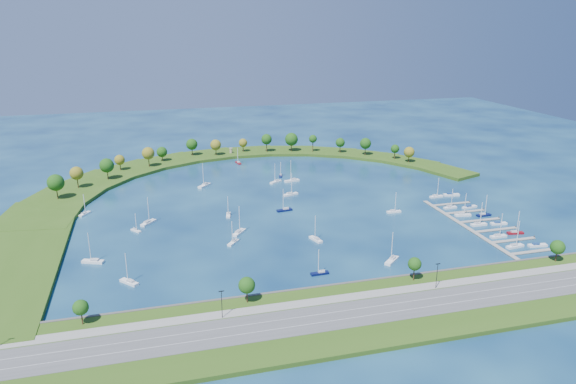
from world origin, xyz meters
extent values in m
plane|color=#082048|center=(0.00, 0.00, 0.00)|extent=(700.00, 700.00, 0.00)
cube|color=#315216|center=(0.00, -124.00, 0.80)|extent=(420.00, 42.00, 1.60)
cube|color=#474442|center=(0.00, -102.50, 0.90)|extent=(420.00, 1.20, 1.80)
cube|color=#515154|center=(0.00, -124.00, 1.66)|extent=(420.00, 16.00, 0.12)
cube|color=gray|center=(0.00, -113.00, 1.66)|extent=(420.00, 5.00, 0.12)
cube|color=silver|center=(0.00, -126.50, 1.73)|extent=(420.00, 0.15, 0.02)
cube|color=silver|center=(0.00, -121.50, 1.73)|extent=(420.00, 0.15, 0.02)
cylinder|color=#382314|center=(-95.00, -107.00, 4.05)|extent=(0.56, 0.56, 4.90)
sphere|color=#1A4310|center=(-95.00, -107.00, 7.54)|extent=(5.20, 5.20, 5.20)
cylinder|color=#382314|center=(-40.00, -107.00, 4.22)|extent=(0.56, 0.56, 5.25)
sphere|color=#1A4310|center=(-40.00, -107.00, 8.05)|extent=(6.00, 6.00, 6.00)
cylinder|color=#382314|center=(25.00, -107.00, 4.40)|extent=(0.56, 0.56, 5.60)
sphere|color=#1A4310|center=(25.00, -107.00, 8.24)|extent=(5.20, 5.20, 5.20)
cylinder|color=#382314|center=(90.00, -107.00, 4.05)|extent=(0.56, 0.56, 4.90)
sphere|color=#1A4310|center=(90.00, -107.00, 7.70)|extent=(6.00, 6.00, 6.00)
cylinder|color=black|center=(-50.00, -115.00, 6.60)|extent=(0.24, 0.24, 10.00)
cylinder|color=black|center=(30.00, -115.00, 6.60)|extent=(0.24, 0.24, 10.00)
cube|color=#315216|center=(-126.75, 7.81, 1.00)|extent=(43.73, 48.72, 2.00)
cube|color=#315216|center=(-118.83, 37.57, 1.00)|extent=(50.23, 54.30, 2.00)
cube|color=#315216|center=(-104.03, 64.58, 1.00)|extent=(54.07, 56.09, 2.00)
cube|color=#315216|center=(-83.21, 87.27, 1.00)|extent=(55.20, 54.07, 2.00)
cube|color=#315216|center=(-57.57, 104.32, 1.00)|extent=(53.65, 48.47, 2.00)
cube|color=#315216|center=(-28.60, 114.76, 1.00)|extent=(49.62, 39.75, 2.00)
cube|color=#315216|center=(2.03, 117.98, 1.00)|extent=(44.32, 29.96, 2.00)
cube|color=#315216|center=(32.54, 113.79, 1.00)|extent=(49.49, 38.05, 2.00)
cube|color=#315216|center=(61.17, 102.44, 1.00)|extent=(51.13, 44.12, 2.00)
cube|color=#315216|center=(86.25, 84.58, 1.00)|extent=(49.19, 47.96, 2.00)
cube|color=#315216|center=(106.34, 61.24, 1.00)|extent=(43.90, 49.49, 2.00)
cube|color=#315216|center=(120.28, 33.78, 1.00)|extent=(35.67, 48.74, 2.00)
cube|color=#315216|center=(-126.75, -47.59, 0.95)|extent=(36.00, 130.81, 1.90)
cylinder|color=#382314|center=(-120.87, 32.17, 5.83)|extent=(0.56, 0.56, 7.67)
sphere|color=#1A4310|center=(-120.87, 32.17, 11.53)|extent=(9.34, 9.34, 9.34)
cylinder|color=#382314|center=(-112.01, 51.04, 5.75)|extent=(0.56, 0.56, 7.50)
sphere|color=brown|center=(-112.01, 51.04, 11.08)|extent=(7.89, 7.89, 7.89)
cylinder|color=#382314|center=(-95.79, 65.07, 5.64)|extent=(0.56, 0.56, 7.28)
sphere|color=#1A4310|center=(-95.79, 65.07, 11.06)|extent=(8.90, 8.90, 8.90)
cylinder|color=#382314|center=(-88.96, 85.57, 4.85)|extent=(0.56, 0.56, 5.70)
sphere|color=brown|center=(-88.96, 85.57, 9.06)|extent=(6.82, 6.82, 6.82)
cylinder|color=#382314|center=(-70.34, 89.76, 5.85)|extent=(0.56, 0.56, 7.70)
sphere|color=brown|center=(-70.34, 89.76, 11.39)|extent=(8.42, 8.42, 8.42)
cylinder|color=#382314|center=(-60.96, 103.08, 4.57)|extent=(0.56, 0.56, 5.13)
sphere|color=#1A4310|center=(-60.96, 103.08, 8.62)|extent=(7.41, 7.41, 7.41)
cylinder|color=#382314|center=(-38.95, 114.18, 5.37)|extent=(0.56, 0.56, 6.75)
sphere|color=#1A4310|center=(-38.95, 114.18, 10.41)|extent=(8.34, 8.34, 8.34)
cylinder|color=#382314|center=(-21.91, 110.40, 5.11)|extent=(0.56, 0.56, 6.22)
sphere|color=brown|center=(-21.91, 110.40, 9.81)|extent=(7.95, 7.95, 7.95)
cylinder|color=#382314|center=(-0.47, 116.25, 4.77)|extent=(0.56, 0.56, 5.54)
sphere|color=brown|center=(-0.47, 116.25, 8.83)|extent=(6.48, 6.48, 6.48)
cylinder|color=#382314|center=(16.73, 111.32, 6.04)|extent=(0.56, 0.56, 8.08)
sphere|color=#1A4310|center=(16.73, 111.32, 11.68)|extent=(7.98, 7.98, 7.98)
cylinder|color=#382314|center=(35.36, 108.23, 5.65)|extent=(0.56, 0.56, 7.29)
sphere|color=#1A4310|center=(35.36, 108.23, 11.26)|extent=(9.83, 9.83, 9.83)
cylinder|color=#382314|center=(50.52, 102.30, 6.40)|extent=(0.56, 0.56, 8.80)
sphere|color=#1A4310|center=(50.52, 102.30, 12.01)|extent=(6.03, 6.03, 6.03)
cylinder|color=#382314|center=(69.50, 94.21, 5.20)|extent=(0.56, 0.56, 6.41)
sphere|color=#1A4310|center=(69.50, 94.21, 9.79)|extent=(6.91, 6.91, 6.91)
cylinder|color=#382314|center=(84.75, 82.13, 5.58)|extent=(0.56, 0.56, 7.16)
sphere|color=#1A4310|center=(84.75, 82.13, 10.80)|extent=(8.20, 8.20, 8.20)
cylinder|color=#382314|center=(100.67, 65.89, 5.15)|extent=(0.56, 0.56, 6.31)
sphere|color=#1A4310|center=(100.67, 65.89, 9.53)|extent=(6.13, 6.13, 6.13)
cylinder|color=#382314|center=(106.17, 54.87, 4.90)|extent=(0.56, 0.56, 5.80)
sphere|color=brown|center=(106.17, 54.87, 9.30)|extent=(7.49, 7.49, 7.49)
cylinder|color=gray|center=(-10.16, 114.27, 3.77)|extent=(2.20, 2.20, 3.55)
cylinder|color=gray|center=(-10.16, 114.27, 5.70)|extent=(2.60, 2.60, 0.30)
cube|color=gray|center=(78.00, -61.00, 0.35)|extent=(2.20, 82.00, 0.40)
cube|color=gray|center=(90.10, -94.00, 0.35)|extent=(22.00, 2.00, 0.40)
cylinder|color=#382314|center=(101.00, -94.00, 0.60)|extent=(0.36, 0.36, 1.60)
cube|color=gray|center=(90.10, -80.80, 0.35)|extent=(22.00, 2.00, 0.40)
cylinder|color=#382314|center=(101.00, -80.80, 0.60)|extent=(0.36, 0.36, 1.60)
cube|color=gray|center=(90.10, -67.60, 0.35)|extent=(22.00, 2.00, 0.40)
cylinder|color=#382314|center=(101.00, -67.60, 0.60)|extent=(0.36, 0.36, 1.60)
cube|color=gray|center=(90.10, -54.40, 0.35)|extent=(22.00, 2.00, 0.40)
cylinder|color=#382314|center=(101.00, -54.40, 0.60)|extent=(0.36, 0.36, 1.60)
cube|color=gray|center=(90.10, -41.20, 0.35)|extent=(22.00, 2.00, 0.40)
cylinder|color=#382314|center=(101.00, -41.20, 0.60)|extent=(0.36, 0.36, 1.60)
cube|color=gray|center=(90.10, -28.00, 0.35)|extent=(22.00, 2.00, 0.40)
cylinder|color=#382314|center=(101.00, -28.00, 0.60)|extent=(0.36, 0.36, 1.60)
cube|color=#090F3C|center=(-2.21, -14.48, 0.51)|extent=(8.69, 3.46, 1.01)
cube|color=#BCBCC1|center=(-1.37, -14.37, 1.37)|extent=(3.15, 2.03, 0.71)
cylinder|color=silver|center=(-2.88, -14.57, 6.72)|extent=(0.32, 0.32, 11.41)
cube|color=white|center=(8.10, 10.56, 0.54)|extent=(9.42, 5.15, 1.09)
cube|color=#BCBCC1|center=(7.23, 10.29, 1.47)|extent=(3.56, 2.65, 0.76)
cylinder|color=silver|center=(8.79, 10.78, 7.21)|extent=(0.32, 0.32, 12.25)
cube|color=white|center=(-35.73, -50.40, 0.45)|extent=(6.36, 7.24, 0.91)
cube|color=#BCBCC1|center=(-35.26, -49.81, 1.22)|extent=(2.81, 2.99, 0.64)
cylinder|color=silver|center=(-36.11, -50.88, 6.01)|extent=(0.32, 0.32, 10.21)
cube|color=white|center=(25.68, -86.78, 0.56)|extent=(8.70, 8.12, 1.12)
cube|color=#BCBCC1|center=(26.38, -86.16, 1.51)|extent=(3.65, 3.53, 0.78)
cylinder|color=silver|center=(25.13, -87.27, 7.40)|extent=(0.32, 0.32, 12.57)
cube|color=white|center=(5.64, 37.22, 0.51)|extent=(8.44, 6.74, 1.03)
cube|color=#BCBCC1|center=(6.35, 37.69, 1.39)|extent=(3.42, 3.06, 0.72)
cylinder|color=silver|center=(5.07, 36.84, 6.80)|extent=(0.32, 0.32, 11.55)
cube|color=white|center=(-32.28, -14.11, 0.44)|extent=(3.42, 7.61, 0.88)
cube|color=#BCBCC1|center=(-32.14, -13.38, 1.19)|extent=(1.90, 2.80, 0.62)
cylinder|color=silver|center=(-32.39, -14.68, 5.85)|extent=(0.32, 0.32, 9.93)
cube|color=maroon|center=(-8.97, 90.00, 0.46)|extent=(3.42, 7.85, 0.91)
cube|color=#BCBCC1|center=(-8.84, 89.25, 1.23)|extent=(1.93, 2.88, 0.64)
cylinder|color=silver|center=(-9.08, 90.60, 6.04)|extent=(0.32, 0.32, 10.25)
cube|color=white|center=(-31.10, -39.54, 0.56)|extent=(7.81, 8.94, 1.12)
cube|color=#BCBCC1|center=(-31.68, -40.28, 1.51)|extent=(3.45, 3.69, 0.78)
cylinder|color=silver|center=(-30.64, -38.96, 7.41)|extent=(0.32, 0.32, 12.59)
cube|color=white|center=(-104.62, 7.08, 0.46)|extent=(5.95, 7.53, 0.91)
cube|color=#BCBCC1|center=(-105.03, 6.44, 1.23)|extent=(2.70, 3.04, 0.64)
cylinder|color=silver|center=(-104.28, 7.58, 6.05)|extent=(0.32, 0.32, 10.27)
cube|color=white|center=(1.74, -56.83, 0.49)|extent=(4.63, 8.52, 0.98)
cube|color=#BCBCC1|center=(1.99, -57.61, 1.33)|extent=(2.39, 3.22, 0.69)
cylinder|color=silver|center=(1.55, -56.20, 6.52)|extent=(0.32, 0.32, 11.08)
cube|color=#090F3C|center=(12.19, 50.30, 0.40)|extent=(3.63, 6.98, 0.81)
cube|color=#BCBCC1|center=(12.37, 50.95, 1.09)|extent=(1.90, 2.62, 0.56)
cylinder|color=silver|center=(12.04, 49.78, 5.35)|extent=(0.32, 0.32, 9.08)
cube|color=#090F3C|center=(-7.30, -90.00, 0.44)|extent=(7.48, 2.35, 0.89)
cube|color=#BCBCC1|center=(-6.56, -89.97, 1.20)|extent=(2.64, 1.55, 0.62)
cylinder|color=silver|center=(-7.89, -90.02, 5.89)|extent=(0.32, 0.32, 9.99)
cube|color=white|center=(-38.49, 40.59, 0.60)|extent=(8.84, 9.39, 1.21)
cube|color=#BCBCC1|center=(-37.81, 41.34, 1.63)|extent=(3.83, 3.95, 0.85)
cylinder|color=silver|center=(-39.03, 39.99, 8.02)|extent=(0.32, 0.32, 13.61)
cube|color=white|center=(-80.88, -78.26, 0.51)|extent=(7.41, 7.95, 1.02)
cube|color=#BCBCC1|center=(-80.32, -78.90, 1.38)|extent=(3.22, 3.34, 0.71)
cylinder|color=silver|center=(-81.33, -77.75, 6.76)|extent=(0.32, 0.32, 11.48)
cube|color=white|center=(53.23, -31.78, 0.46)|extent=(7.66, 2.21, 0.92)
cube|color=#BCBCC1|center=(52.46, -31.77, 1.24)|extent=(2.69, 1.52, 0.64)
cylinder|color=silver|center=(53.84, -31.78, 6.08)|extent=(0.32, 0.32, 10.32)
cube|color=white|center=(-78.60, -23.87, 0.38)|extent=(5.23, 6.12, 0.76)
cube|color=#BCBCC1|center=(-78.98, -23.37, 1.03)|extent=(2.33, 2.52, 0.53)
cylinder|color=silver|center=(-78.30, -24.28, 5.03)|extent=(0.32, 0.32, 8.55)
cube|color=white|center=(-72.64, -15.07, 0.57)|extent=(8.09, 8.90, 1.13)
cube|color=#BCBCC1|center=(-73.25, -15.79, 1.53)|extent=(3.54, 3.71, 0.79)
cylinder|color=silver|center=(-72.16, -14.50, 7.49)|extent=(0.32, 0.32, 12.72)
cube|color=white|center=(-95.90, -55.16, 0.55)|extent=(9.43, 5.81, 1.10)
cube|color=#BCBCC1|center=(-95.05, -55.51, 1.48)|extent=(3.64, 2.86, 0.77)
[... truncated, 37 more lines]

